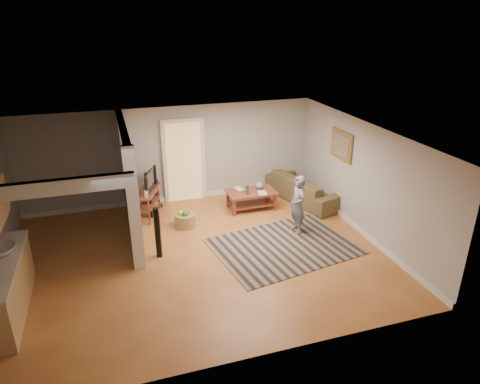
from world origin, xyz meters
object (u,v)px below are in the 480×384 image
child (296,232)px  toddler (153,207)px  coffee_table (252,195)px  tv_console (148,193)px  sofa (304,200)px  speaker_left (158,233)px  toy_basket (185,219)px  speaker_right (149,195)px

child → toddler: (-2.95, 2.35, 0.00)m
coffee_table → tv_console: (-2.54, 0.33, 0.25)m
sofa → toddler: (-3.90, 0.76, 0.00)m
speaker_left → toy_basket: 1.43m
coffee_table → toy_basket: bearing=-165.2°
sofa → speaker_right: size_ratio=2.01×
speaker_right → coffee_table: bearing=-5.0°
speaker_right → child: (3.09, -1.79, -0.57)m
coffee_table → speaker_left: 3.05m
speaker_left → speaker_right: bearing=104.0°
child → toddler: size_ratio=1.32×
coffee_table → child: size_ratio=0.90×
coffee_table → speaker_left: size_ratio=1.13×
sofa → toy_basket: 3.37m
speaker_left → speaker_right: 1.91m
toy_basket → child: child is taller
speaker_right → toy_basket: (0.72, -0.76, -0.40)m
tv_console → toy_basket: 1.17m
speaker_right → toddler: bearing=77.1°
speaker_right → toddler: speaker_right is taller
toy_basket → toddler: 1.45m
speaker_right → toy_basket: size_ratio=2.38×
tv_console → speaker_right: size_ratio=1.01×
sofa → tv_console: (-4.04, 0.25, 0.62)m
speaker_right → child: size_ratio=0.85×
coffee_table → child: coffee_table is taller
speaker_right → tv_console: bearing=91.6°
sofa → speaker_left: bearing=97.4°
speaker_right → child: bearing=-28.8°
coffee_table → sofa: bearing=3.1°
speaker_left → child: size_ratio=0.80×
speaker_right → toy_basket: bearing=-45.0°
toy_basket → child: (2.37, -1.03, -0.18)m
tv_console → toddler: (0.14, 0.51, -0.62)m
coffee_table → toddler: bearing=160.7°
toddler → toy_basket: bearing=111.6°
speaker_left → toy_basket: speaker_left is taller
sofa → toy_basket: size_ratio=4.80×
sofa → coffee_table: bearing=77.6°
toy_basket → child: size_ratio=0.36×
speaker_right → toddler: size_ratio=1.12×
coffee_table → toddler: 2.56m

